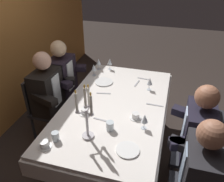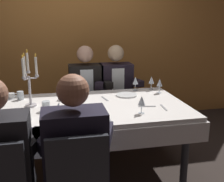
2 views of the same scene
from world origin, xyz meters
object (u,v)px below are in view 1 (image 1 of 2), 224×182
Objects in this scene: wine_glass_2 at (94,68)px; wine_glass_1 at (145,119)px; water_tumbler_0 at (110,126)px; water_tumbler_1 at (56,136)px; dinner_plate_0 at (104,82)px; wine_glass_4 at (99,62)px; coffee_cup_0 at (85,111)px; dining_table at (115,113)px; candelabra at (86,115)px; coffee_cup_2 at (44,144)px; dinner_plate_1 at (128,150)px; seated_diner_3 at (61,76)px; seated_diner_0 at (201,173)px; seated_diner_1 at (199,132)px; wine_glass_3 at (150,82)px; wine_glass_0 at (110,62)px; coffee_cup_1 at (136,116)px; seated_diner_2 at (47,91)px.

wine_glass_1 is at bearing -137.52° from wine_glass_2.
wine_glass_1 is 1.24m from wine_glass_2.
water_tumbler_1 is at bearing 122.34° from water_tumbler_0.
dinner_plate_0 is 0.93m from water_tumbler_0.
wine_glass_4 reaches higher than water_tumbler_1.
water_tumbler_1 is 0.46m from coffee_cup_0.
dining_table is 21.31× the size of water_tumbler_0.
candelabra reaches higher than coffee_cup_2.
seated_diner_3 is at bearing 46.99° from dinner_plate_1.
seated_diner_0 and seated_diner_1 have the same top height.
wine_glass_3 is (0.73, 0.05, -0.00)m from wine_glass_1.
water_tumbler_1 is at bearing -155.49° from seated_diner_3.
seated_diner_0 is (-0.07, -0.60, -0.01)m from dinner_plate_1.
dinner_plate_1 is at bearing -148.81° from wine_glass_2.
seated_diner_0 is (-0.14, -0.99, -0.25)m from candelabra.
wine_glass_0 is at bearing -74.61° from wine_glass_4.
dining_table is at bearing 9.23° from water_tumbler_0.
coffee_cup_2 is at bearing 176.03° from wine_glass_0.
candelabra is at bearing -171.75° from wine_glass_0.
dinner_plate_1 is 0.46m from coffee_cup_1.
wine_glass_1 is 1.00× the size of wine_glass_4.
wine_glass_3 is (-0.18, -0.78, 0.00)m from wine_glass_2.
coffee_cup_2 is 0.11× the size of seated_diner_3.
dinner_plate_0 is at bearing 45.00° from seated_diner_0.
wine_glass_2 is at bearing -38.32° from seated_diner_2.
seated_diner_0 reaches higher than coffee_cup_1.
coffee_cup_2 is 0.97m from seated_diner_2.
wine_glass_0 is 1.80× the size of water_tumbler_0.
wine_glass_1 is 0.64m from coffee_cup_0.
water_tumbler_0 is 0.87m from seated_diner_0.
seated_diner_1 reaches higher than water_tumbler_0.
seated_diner_1 is (-0.22, -0.89, 0.11)m from dining_table.
coffee_cup_2 is at bearing 152.13° from dining_table.
dinner_plate_0 is 1.45× the size of wine_glass_1.
water_tumbler_1 is at bearing -175.64° from wine_glass_2.
seated_diner_1 is (-0.64, -0.56, -0.12)m from wine_glass_3.
wine_glass_0 is 1.24× the size of coffee_cup_0.
seated_diner_2 is at bearing 78.32° from coffee_cup_1.
dinner_plate_1 is 1.37m from seated_diner_2.
water_tumbler_1 is at bearing -29.43° from coffee_cup_2.
wine_glass_2 is at bearing 45.71° from seated_diner_0.
dining_table is 9.43× the size of dinner_plate_1.
seated_diner_2 is at bearing 180.00° from seated_diner_3.
wine_glass_0 and wine_glass_1 have the same top height.
coffee_cup_1 is at bearing 174.81° from wine_glass_3.
coffee_cup_1 is 0.11× the size of seated_diner_1.
dinner_plate_1 is 1.25× the size of wine_glass_1.
wine_glass_4 is 1.24× the size of coffee_cup_1.
seated_diner_1 reaches higher than dining_table.
seated_diner_0 is (-1.55, -1.19, -0.12)m from wine_glass_0.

